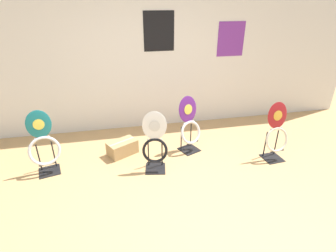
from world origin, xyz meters
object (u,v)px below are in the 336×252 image
Objects in this scene: toilet_seat_display_teal_sax at (43,145)px; storage_box at (122,148)px; toilet_seat_display_white_plain at (155,143)px; toilet_seat_display_crimson_swirl at (276,134)px; toilet_seat_display_purple_note at (190,126)px.

toilet_seat_display_teal_sax reaches higher than storage_box.
toilet_seat_display_white_plain is at bearing -48.87° from storage_box.
toilet_seat_display_crimson_swirl is 2.33m from storage_box.
toilet_seat_display_teal_sax reaches higher than toilet_seat_display_white_plain.
storage_box is (-0.44, 0.50, -0.31)m from toilet_seat_display_white_plain.
toilet_seat_display_white_plain is at bearing -9.44° from toilet_seat_display_teal_sax.
toilet_seat_display_teal_sax is at bearing 174.27° from toilet_seat_display_crimson_swirl.
storage_box is at bearing 131.13° from toilet_seat_display_white_plain.
toilet_seat_display_teal_sax is at bearing 170.56° from toilet_seat_display_white_plain.
storage_box is at bearing 165.33° from toilet_seat_display_crimson_swirl.
storage_box is (-2.23, 0.58, -0.31)m from toilet_seat_display_crimson_swirl.
toilet_seat_display_purple_note is (2.10, 0.17, -0.02)m from toilet_seat_display_teal_sax.
toilet_seat_display_white_plain is 0.99× the size of toilet_seat_display_purple_note.
toilet_seat_display_purple_note is at bearing -4.59° from storage_box.
storage_box is at bearing 13.78° from toilet_seat_display_teal_sax.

